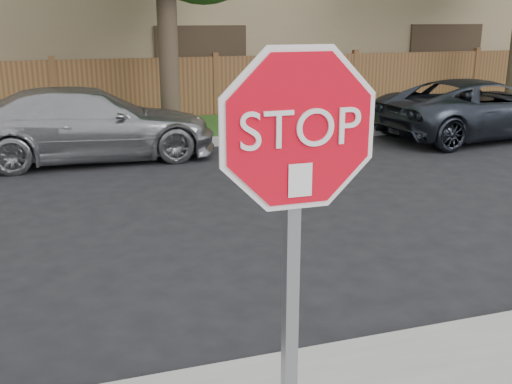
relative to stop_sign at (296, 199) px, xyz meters
name	(u,v)px	position (x,y,z in m)	size (l,w,h in m)	color
far_curb	(58,152)	(-1.10, 9.63, -1.75)	(70.00, 0.30, 0.15)	gray
grass_strip	(58,137)	(-1.10, 11.28, -1.77)	(70.00, 3.00, 0.12)	#1E4714
fence	(55,94)	(-1.10, 12.88, -1.03)	(70.00, 0.12, 1.60)	brown
stop_sign	(296,199)	(0.00, 0.00, 0.00)	(1.01, 0.13, 2.55)	gray
sedan_right	(89,124)	(-0.51, 9.07, -1.15)	(1.89, 4.66, 1.35)	#98999E
sedan_far_right	(479,109)	(7.80, 8.61, -1.18)	(2.14, 4.64, 1.29)	#2C313A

